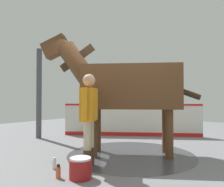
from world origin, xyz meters
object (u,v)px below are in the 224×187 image
wash_bucket (81,168)px  bottle_spray (58,172)px  horse (124,86)px  bottle_shampoo (54,164)px  handler (89,113)px

wash_bucket → bottle_spray: wash_bucket is taller
horse → bottle_spray: size_ratio=14.44×
horse → bottle_shampoo: (1.56, -0.36, -1.38)m
handler → bottle_shampoo: size_ratio=8.44×
bottle_shampoo → handler: bearing=139.5°
wash_bucket → bottle_spray: 0.35m
handler → wash_bucket: size_ratio=4.78×
handler → bottle_spray: handler is taller
bottle_spray → handler: bearing=-177.9°
horse → bottle_spray: 2.25m
horse → bottle_spray: bearing=58.3°
handler → bottle_spray: bearing=-118.8°
handler → bottle_spray: 1.08m
wash_bucket → bottle_spray: (0.20, -0.27, -0.06)m
handler → bottle_spray: size_ratio=7.89×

